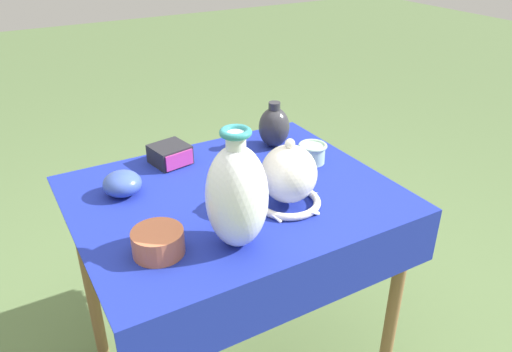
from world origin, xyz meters
TOP-DOWN VIEW (x-y plane):
  - display_table at (0.00, -0.01)m, footprint 0.97×0.79m
  - vase_tall_bulbous at (-0.11, -0.25)m, footprint 0.16×0.16m
  - vase_dome_bell at (0.11, -0.15)m, footprint 0.20×0.21m
  - mosaic_tile_box at (-0.09, 0.29)m, footprint 0.14×0.14m
  - jar_round_charcoal at (0.29, 0.23)m, footprint 0.11×0.11m
  - bowl_shallow_cobalt at (-0.30, 0.16)m, footprint 0.12×0.12m
  - pot_squat_terracotta at (-0.31, -0.18)m, footprint 0.13×0.13m
  - cup_wide_celadon at (0.34, 0.05)m, footprint 0.10×0.10m

SIDE VIEW (x-z plane):
  - display_table at x=0.00m, z-range 0.30..1.07m
  - mosaic_tile_box at x=-0.09m, z-range 0.77..0.84m
  - pot_squat_terracotta at x=-0.31m, z-range 0.77..0.84m
  - bowl_shallow_cobalt at x=-0.30m, z-range 0.77..0.85m
  - cup_wide_celadon at x=0.34m, z-range 0.78..0.84m
  - jar_round_charcoal at x=0.29m, z-range 0.76..0.93m
  - vase_dome_bell at x=0.11m, z-range 0.75..0.97m
  - vase_tall_bulbous at x=-0.11m, z-range 0.75..1.08m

